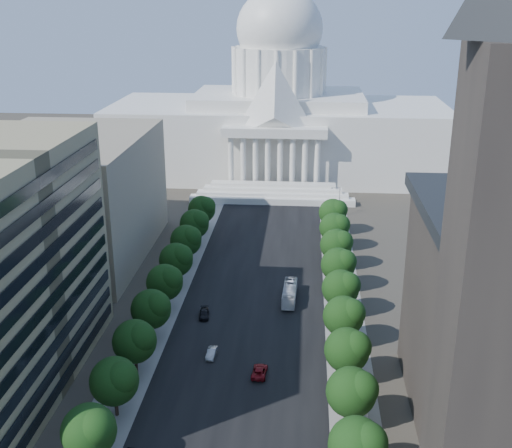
% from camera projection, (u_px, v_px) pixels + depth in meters
% --- Properties ---
extents(road_asphalt, '(30.00, 260.00, 0.01)m').
position_uv_depth(road_asphalt, '(258.00, 277.00, 149.46)').
color(road_asphalt, black).
rests_on(road_asphalt, ground).
extents(sidewalk_left, '(8.00, 260.00, 0.02)m').
position_uv_depth(sidewalk_left, '(178.00, 274.00, 150.89)').
color(sidewalk_left, gray).
rests_on(sidewalk_left, ground).
extents(sidewalk_right, '(8.00, 260.00, 0.02)m').
position_uv_depth(sidewalk_right, '(340.00, 279.00, 148.03)').
color(sidewalk_right, gray).
rests_on(sidewalk_right, ground).
extents(capitol, '(120.00, 56.00, 73.00)m').
position_uv_depth(capitol, '(278.00, 118.00, 231.83)').
color(capitol, white).
rests_on(capitol, ground).
extents(office_block_left_far, '(38.00, 52.00, 30.00)m').
position_uv_depth(office_block_left_far, '(67.00, 198.00, 157.42)').
color(office_block_left_far, gray).
rests_on(office_block_left_far, ground).
extents(tree_l_b, '(7.79, 7.60, 9.97)m').
position_uv_depth(tree_l_b, '(91.00, 430.00, 86.47)').
color(tree_l_b, '#33261C').
rests_on(tree_l_b, ground).
extents(tree_l_c, '(7.79, 7.60, 9.97)m').
position_uv_depth(tree_l_c, '(116.00, 380.00, 97.73)').
color(tree_l_c, '#33261C').
rests_on(tree_l_c, ground).
extents(tree_l_d, '(7.79, 7.60, 9.97)m').
position_uv_depth(tree_l_d, '(136.00, 340.00, 109.00)').
color(tree_l_d, '#33261C').
rests_on(tree_l_d, ground).
extents(tree_l_e, '(7.79, 7.60, 9.97)m').
position_uv_depth(tree_l_e, '(152.00, 308.00, 120.27)').
color(tree_l_e, '#33261C').
rests_on(tree_l_e, ground).
extents(tree_l_f, '(7.79, 7.60, 9.97)m').
position_uv_depth(tree_l_f, '(166.00, 281.00, 131.53)').
color(tree_l_f, '#33261C').
rests_on(tree_l_f, ground).
extents(tree_l_g, '(7.79, 7.60, 9.97)m').
position_uv_depth(tree_l_g, '(177.00, 259.00, 142.80)').
color(tree_l_g, '#33261C').
rests_on(tree_l_g, ground).
extents(tree_l_h, '(7.79, 7.60, 9.97)m').
position_uv_depth(tree_l_h, '(187.00, 240.00, 154.07)').
color(tree_l_h, '#33261C').
rests_on(tree_l_h, ground).
extents(tree_l_i, '(7.79, 7.60, 9.97)m').
position_uv_depth(tree_l_i, '(195.00, 223.00, 165.33)').
color(tree_l_i, '#33261C').
rests_on(tree_l_i, ground).
extents(tree_l_j, '(7.79, 7.60, 9.97)m').
position_uv_depth(tree_l_j, '(203.00, 209.00, 176.60)').
color(tree_l_j, '#33261C').
rests_on(tree_l_j, ground).
extents(tree_r_b, '(7.79, 7.60, 9.97)m').
position_uv_depth(tree_r_b, '(359.00, 444.00, 83.76)').
color(tree_r_b, '#33261C').
rests_on(tree_r_b, ground).
extents(tree_r_c, '(7.79, 7.60, 9.97)m').
position_uv_depth(tree_r_c, '(354.00, 391.00, 95.03)').
color(tree_r_c, '#33261C').
rests_on(tree_r_c, ground).
extents(tree_r_d, '(7.79, 7.60, 9.97)m').
position_uv_depth(tree_r_d, '(349.00, 349.00, 106.30)').
color(tree_r_d, '#33261C').
rests_on(tree_r_d, ground).
extents(tree_r_e, '(7.79, 7.60, 9.97)m').
position_uv_depth(tree_r_e, '(345.00, 315.00, 117.56)').
color(tree_r_e, '#33261C').
rests_on(tree_r_e, ground).
extents(tree_r_f, '(7.79, 7.60, 9.97)m').
position_uv_depth(tree_r_f, '(342.00, 287.00, 128.83)').
color(tree_r_f, '#33261C').
rests_on(tree_r_f, ground).
extents(tree_r_g, '(7.79, 7.60, 9.97)m').
position_uv_depth(tree_r_g, '(340.00, 264.00, 140.10)').
color(tree_r_g, '#33261C').
rests_on(tree_r_g, ground).
extents(tree_r_h, '(7.79, 7.60, 9.97)m').
position_uv_depth(tree_r_h, '(338.00, 244.00, 151.36)').
color(tree_r_h, '#33261C').
rests_on(tree_r_h, ground).
extents(tree_r_i, '(7.79, 7.60, 9.97)m').
position_uv_depth(tree_r_i, '(336.00, 227.00, 162.63)').
color(tree_r_i, '#33261C').
rests_on(tree_r_i, ground).
extents(tree_r_j, '(7.79, 7.60, 9.97)m').
position_uv_depth(tree_r_j, '(334.00, 212.00, 173.90)').
color(tree_r_j, '#33261C').
rests_on(tree_r_j, ground).
extents(streetlight_b, '(2.61, 0.44, 9.00)m').
position_uv_depth(streetlight_b, '(364.00, 398.00, 94.37)').
color(streetlight_b, gray).
rests_on(streetlight_b, ground).
extents(streetlight_c, '(2.61, 0.44, 9.00)m').
position_uv_depth(streetlight_c, '(354.00, 318.00, 117.84)').
color(streetlight_c, gray).
rests_on(streetlight_c, ground).
extents(streetlight_d, '(2.61, 0.44, 9.00)m').
position_uv_depth(streetlight_d, '(346.00, 265.00, 141.31)').
color(streetlight_d, gray).
rests_on(streetlight_d, ground).
extents(streetlight_e, '(2.61, 0.44, 9.00)m').
position_uv_depth(streetlight_e, '(341.00, 226.00, 164.78)').
color(streetlight_e, gray).
rests_on(streetlight_e, ground).
extents(streetlight_f, '(2.61, 0.44, 9.00)m').
position_uv_depth(streetlight_f, '(337.00, 198.00, 188.26)').
color(streetlight_f, gray).
rests_on(streetlight_f, ground).
extents(car_silver, '(1.78, 4.40, 1.42)m').
position_uv_depth(car_silver, '(212.00, 353.00, 116.07)').
color(car_silver, '#A9AAB1').
rests_on(car_silver, ground).
extents(car_red, '(2.76, 5.42, 1.47)m').
position_uv_depth(car_red, '(259.00, 371.00, 110.40)').
color(car_red, maroon).
rests_on(car_red, ground).
extents(car_dark_b, '(2.44, 4.95, 1.38)m').
position_uv_depth(car_dark_b, '(204.00, 314.00, 130.41)').
color(car_dark_b, black).
rests_on(car_dark_b, ground).
extents(city_bus, '(3.11, 11.72, 3.24)m').
position_uv_depth(city_bus, '(290.00, 293.00, 137.38)').
color(city_bus, white).
rests_on(city_bus, ground).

